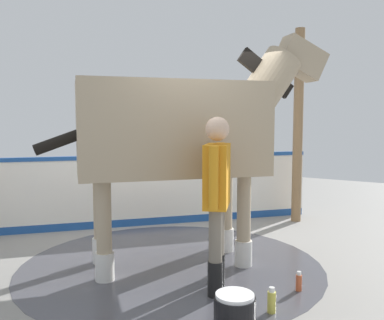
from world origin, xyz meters
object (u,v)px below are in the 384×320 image
object	(u,v)px
wash_bucket	(235,312)
bottle_shampoo	(272,301)
handler	(217,192)
bottle_spray	(299,282)
horse	(181,130)

from	to	relation	value
wash_bucket	bottle_shampoo	world-z (taller)	wash_bucket
handler	bottle_spray	xyz separation A→B (m)	(-0.45, 0.68, -0.91)
handler	bottle_shampoo	world-z (taller)	handler
bottle_shampoo	handler	bearing A→B (deg)	-102.76
bottle_shampoo	bottle_spray	size ratio (longest dim) A/B	1.17
wash_bucket	bottle_spray	bearing A→B (deg)	168.98
horse	bottle_shampoo	xyz separation A→B (m)	(0.63, 1.39, -1.47)
wash_bucket	bottle_spray	distance (m)	1.04
handler	horse	bearing A→B (deg)	-55.78
wash_bucket	bottle_spray	world-z (taller)	wash_bucket
wash_bucket	bottle_shampoo	bearing A→B (deg)	160.87
horse	bottle_spray	bearing A→B (deg)	-50.03
bottle_spray	wash_bucket	bearing A→B (deg)	-11.02
bottle_shampoo	bottle_spray	distance (m)	0.60
horse	wash_bucket	bearing A→B (deg)	-89.10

